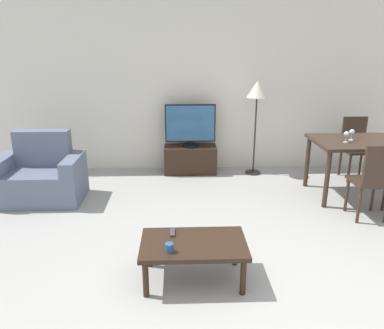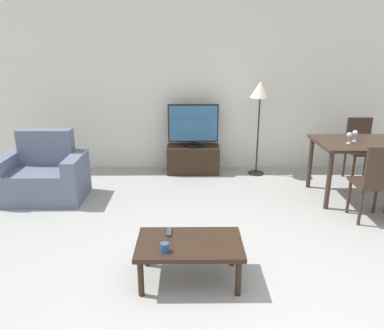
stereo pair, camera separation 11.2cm
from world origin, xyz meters
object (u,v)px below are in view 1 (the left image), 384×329
at_px(tv_stand, 190,159).
at_px(coffee_table, 194,247).
at_px(dining_table, 365,147).
at_px(tv, 190,125).
at_px(cup_white_near, 169,248).
at_px(wine_glass_right, 347,135).
at_px(floor_lamp, 257,95).
at_px(dining_chair_near, 373,178).
at_px(dining_chair_far, 355,145).
at_px(armchair, 41,177).
at_px(wine_glass_left, 352,133).
at_px(remote_primary, 172,232).

distance_m(tv_stand, coffee_table, 2.88).
bearing_deg(coffee_table, dining_table, 38.27).
relative_size(tv, coffee_table, 0.86).
distance_m(cup_white_near, wine_glass_right, 2.94).
bearing_deg(cup_white_near, wine_glass_right, 40.33).
bearing_deg(floor_lamp, dining_chair_near, -58.77).
height_order(coffee_table, floor_lamp, floor_lamp).
bearing_deg(cup_white_near, dining_chair_far, 44.53).
xyz_separation_m(armchair, cup_white_near, (1.72, -2.00, 0.09)).
height_order(cup_white_near, wine_glass_right, wine_glass_right).
relative_size(tv_stand, cup_white_near, 11.11).
bearing_deg(wine_glass_left, wine_glass_right, -137.27).
relative_size(coffee_table, cup_white_near, 12.21).
distance_m(tv, cup_white_near, 3.06).
height_order(tv_stand, dining_chair_near, dining_chair_near).
distance_m(floor_lamp, cup_white_near, 3.30).
relative_size(tv_stand, dining_chair_far, 0.89).
bearing_deg(cup_white_near, tv_stand, 84.94).
bearing_deg(tv, coffee_table, -91.31).
bearing_deg(dining_table, cup_white_near, -141.91).
relative_size(tv_stand, tv, 1.05).
xyz_separation_m(armchair, remote_primary, (1.75, -1.69, 0.07)).
relative_size(armchair, wine_glass_left, 7.38).
height_order(remote_primary, wine_glass_right, wine_glass_right).
distance_m(coffee_table, dining_chair_far, 3.63).
bearing_deg(cup_white_near, wine_glass_left, 40.46).
distance_m(coffee_table, cup_white_near, 0.26).
distance_m(dining_chair_far, remote_primary, 3.65).
relative_size(tv_stand, dining_chair_near, 0.89).
bearing_deg(dining_chair_near, tv_stand, 138.61).
distance_m(tv, floor_lamp, 1.11).
relative_size(tv_stand, dining_table, 0.61).
relative_size(tv, dining_chair_near, 0.84).
height_order(dining_chair_far, wine_glass_right, dining_chair_far).
bearing_deg(wine_glass_right, tv_stand, 149.47).
height_order(dining_chair_near, floor_lamp, floor_lamp).
bearing_deg(armchair, tv, 27.16).
bearing_deg(tv_stand, remote_primary, -95.19).
distance_m(tv, dining_chair_near, 2.71).
xyz_separation_m(remote_primary, cup_white_near, (-0.02, -0.31, 0.03)).
xyz_separation_m(tv, dining_table, (2.26, -1.04, -0.09)).
bearing_deg(floor_lamp, wine_glass_left, -41.52).
distance_m(coffee_table, remote_primary, 0.25).
distance_m(dining_chair_far, wine_glass_left, 0.92).
bearing_deg(tv, tv_stand, 90.00).
bearing_deg(dining_table, armchair, 179.70).
bearing_deg(tv_stand, tv, -90.00).
relative_size(dining_table, dining_chair_near, 1.45).
bearing_deg(floor_lamp, tv, 174.88).
xyz_separation_m(dining_table, remote_primary, (-2.51, -1.67, -0.30)).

